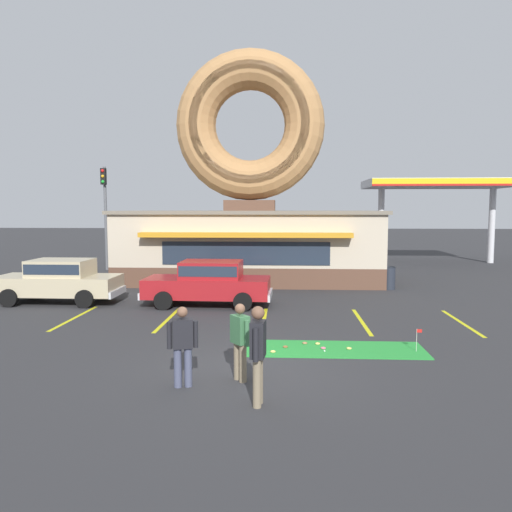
{
  "coord_description": "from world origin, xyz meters",
  "views": [
    {
      "loc": [
        0.85,
        -10.18,
        3.42
      ],
      "look_at": [
        -0.0,
        5.0,
        2.0
      ],
      "focal_mm": 35.0,
      "sensor_mm": 36.0,
      "label": 1
    }
  ],
  "objects_px": {
    "car_red": "(209,281)",
    "pedestrian_blue_sweater_man": "(183,343)",
    "golf_ball": "(325,351)",
    "putting_flag_pin": "(418,335)",
    "pedestrian_leather_jacket_man": "(258,350)",
    "car_champagne": "(59,279)",
    "traffic_light_pole": "(105,204)",
    "pedestrian_hooded_kid": "(240,339)",
    "trash_bin": "(389,278)"
  },
  "relations": [
    {
      "from": "car_red",
      "to": "pedestrian_leather_jacket_man",
      "type": "height_order",
      "value": "pedestrian_leather_jacket_man"
    },
    {
      "from": "pedestrian_blue_sweater_man",
      "to": "pedestrian_hooded_kid",
      "type": "bearing_deg",
      "value": 20.92
    },
    {
      "from": "golf_ball",
      "to": "car_red",
      "type": "xyz_separation_m",
      "value": [
        -3.64,
        5.72,
        0.82
      ]
    },
    {
      "from": "car_red",
      "to": "golf_ball",
      "type": "bearing_deg",
      "value": -57.52
    },
    {
      "from": "pedestrian_leather_jacket_man",
      "to": "trash_bin",
      "type": "relative_size",
      "value": 1.81
    },
    {
      "from": "pedestrian_hooded_kid",
      "to": "traffic_light_pole",
      "type": "height_order",
      "value": "traffic_light_pole"
    },
    {
      "from": "putting_flag_pin",
      "to": "car_red",
      "type": "bearing_deg",
      "value": 136.66
    },
    {
      "from": "pedestrian_hooded_kid",
      "to": "pedestrian_leather_jacket_man",
      "type": "xyz_separation_m",
      "value": [
        0.42,
        -1.24,
        0.13
      ]
    },
    {
      "from": "car_champagne",
      "to": "trash_bin",
      "type": "height_order",
      "value": "car_champagne"
    },
    {
      "from": "golf_ball",
      "to": "traffic_light_pole",
      "type": "bearing_deg",
      "value": 124.82
    },
    {
      "from": "pedestrian_hooded_kid",
      "to": "trash_bin",
      "type": "relative_size",
      "value": 1.6
    },
    {
      "from": "putting_flag_pin",
      "to": "pedestrian_hooded_kid",
      "type": "height_order",
      "value": "pedestrian_hooded_kid"
    },
    {
      "from": "pedestrian_leather_jacket_man",
      "to": "car_red",
      "type": "bearing_deg",
      "value": 103.86
    },
    {
      "from": "pedestrian_leather_jacket_man",
      "to": "trash_bin",
      "type": "bearing_deg",
      "value": 69.28
    },
    {
      "from": "car_red",
      "to": "pedestrian_blue_sweater_man",
      "type": "height_order",
      "value": "car_red"
    },
    {
      "from": "car_champagne",
      "to": "pedestrian_leather_jacket_man",
      "type": "distance_m",
      "value": 12.06
    },
    {
      "from": "putting_flag_pin",
      "to": "pedestrian_hooded_kid",
      "type": "bearing_deg",
      "value": -151.76
    },
    {
      "from": "putting_flag_pin",
      "to": "pedestrian_leather_jacket_man",
      "type": "relative_size",
      "value": 0.31
    },
    {
      "from": "pedestrian_hooded_kid",
      "to": "pedestrian_leather_jacket_man",
      "type": "relative_size",
      "value": 0.89
    },
    {
      "from": "golf_ball",
      "to": "trash_bin",
      "type": "distance_m",
      "value": 10.44
    },
    {
      "from": "golf_ball",
      "to": "car_red",
      "type": "height_order",
      "value": "car_red"
    },
    {
      "from": "pedestrian_hooded_kid",
      "to": "trash_bin",
      "type": "xyz_separation_m",
      "value": [
        5.37,
        11.84,
        -0.36
      ]
    },
    {
      "from": "putting_flag_pin",
      "to": "trash_bin",
      "type": "bearing_deg",
      "value": 82.41
    },
    {
      "from": "trash_bin",
      "to": "traffic_light_pole",
      "type": "bearing_deg",
      "value": 157.5
    },
    {
      "from": "car_champagne",
      "to": "traffic_light_pole",
      "type": "bearing_deg",
      "value": 100.34
    },
    {
      "from": "traffic_light_pole",
      "to": "pedestrian_leather_jacket_man",
      "type": "bearing_deg",
      "value": -63.34
    },
    {
      "from": "putting_flag_pin",
      "to": "pedestrian_leather_jacket_man",
      "type": "xyz_separation_m",
      "value": [
        -3.66,
        -3.43,
        0.55
      ]
    },
    {
      "from": "car_champagne",
      "to": "pedestrian_blue_sweater_man",
      "type": "bearing_deg",
      "value": -53.09
    },
    {
      "from": "car_champagne",
      "to": "car_red",
      "type": "height_order",
      "value": "same"
    },
    {
      "from": "pedestrian_blue_sweater_man",
      "to": "traffic_light_pole",
      "type": "relative_size",
      "value": 0.27
    },
    {
      "from": "pedestrian_hooded_kid",
      "to": "pedestrian_leather_jacket_man",
      "type": "bearing_deg",
      "value": -71.2
    },
    {
      "from": "car_champagne",
      "to": "pedestrian_blue_sweater_man",
      "type": "relative_size",
      "value": 2.91
    },
    {
      "from": "car_champagne",
      "to": "pedestrian_blue_sweater_man",
      "type": "xyz_separation_m",
      "value": [
        6.29,
        -8.38,
        -0.01
      ]
    },
    {
      "from": "traffic_light_pole",
      "to": "car_red",
      "type": "bearing_deg",
      "value": -53.92
    },
    {
      "from": "car_red",
      "to": "trash_bin",
      "type": "distance_m",
      "value": 8.26
    },
    {
      "from": "traffic_light_pole",
      "to": "trash_bin",
      "type": "bearing_deg",
      "value": -22.5
    },
    {
      "from": "traffic_light_pole",
      "to": "putting_flag_pin",
      "type": "bearing_deg",
      "value": -49.77
    },
    {
      "from": "putting_flag_pin",
      "to": "traffic_light_pole",
      "type": "bearing_deg",
      "value": 130.23
    },
    {
      "from": "traffic_light_pole",
      "to": "car_champagne",
      "type": "bearing_deg",
      "value": -79.66
    },
    {
      "from": "pedestrian_leather_jacket_man",
      "to": "trash_bin",
      "type": "xyz_separation_m",
      "value": [
        4.95,
        13.08,
        -0.49
      ]
    },
    {
      "from": "pedestrian_blue_sweater_man",
      "to": "traffic_light_pole",
      "type": "bearing_deg",
      "value": 113.9
    },
    {
      "from": "car_champagne",
      "to": "traffic_light_pole",
      "type": "height_order",
      "value": "traffic_light_pole"
    },
    {
      "from": "putting_flag_pin",
      "to": "pedestrian_blue_sweater_man",
      "type": "relative_size",
      "value": 0.35
    },
    {
      "from": "car_champagne",
      "to": "pedestrian_hooded_kid",
      "type": "relative_size",
      "value": 2.92
    },
    {
      "from": "pedestrian_leather_jacket_man",
      "to": "traffic_light_pole",
      "type": "distance_m",
      "value": 21.55
    },
    {
      "from": "golf_ball",
      "to": "traffic_light_pole",
      "type": "relative_size",
      "value": 0.01
    },
    {
      "from": "pedestrian_blue_sweater_man",
      "to": "pedestrian_hooded_kid",
      "type": "relative_size",
      "value": 1.01
    },
    {
      "from": "car_red",
      "to": "trash_bin",
      "type": "height_order",
      "value": "car_red"
    },
    {
      "from": "pedestrian_blue_sweater_man",
      "to": "putting_flag_pin",
      "type": "bearing_deg",
      "value": 26.79
    },
    {
      "from": "pedestrian_blue_sweater_man",
      "to": "pedestrian_hooded_kid",
      "type": "height_order",
      "value": "pedestrian_blue_sweater_man"
    }
  ]
}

